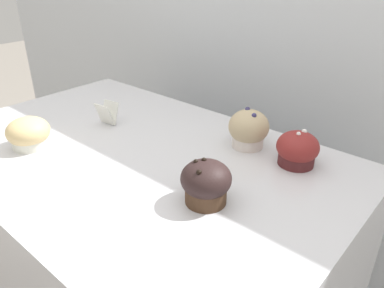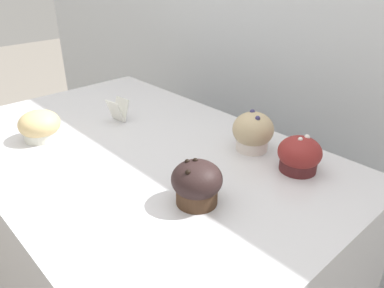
% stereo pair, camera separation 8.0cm
% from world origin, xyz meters
% --- Properties ---
extents(wall_back, '(3.20, 0.10, 1.80)m').
position_xyz_m(wall_back, '(0.00, 0.60, 0.90)').
color(wall_back, silver).
rests_on(wall_back, ground).
extents(muffin_front_center, '(0.09, 0.09, 0.09)m').
position_xyz_m(muffin_front_center, '(0.26, -0.04, 0.99)').
color(muffin_front_center, '#472F1F').
rests_on(muffin_front_center, display_counter).
extents(muffin_back_left, '(0.10, 0.10, 0.07)m').
position_xyz_m(muffin_back_left, '(-0.20, -0.14, 0.98)').
color(muffin_back_left, white).
rests_on(muffin_back_left, display_counter).
extents(muffin_back_right, '(0.09, 0.09, 0.10)m').
position_xyz_m(muffin_back_right, '(0.19, 0.20, 0.99)').
color(muffin_back_right, silver).
rests_on(muffin_back_right, display_counter).
extents(muffin_front_left, '(0.09, 0.09, 0.08)m').
position_xyz_m(muffin_front_left, '(0.32, 0.20, 0.98)').
color(muffin_front_left, '#4F1F20').
rests_on(muffin_front_left, display_counter).
extents(price_card, '(0.05, 0.05, 0.06)m').
position_xyz_m(price_card, '(-0.16, 0.06, 0.98)').
color(price_card, white).
rests_on(price_card, display_counter).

